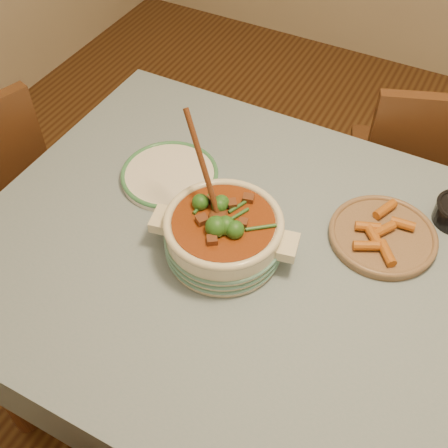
% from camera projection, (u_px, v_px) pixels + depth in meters
% --- Properties ---
extents(floor, '(4.50, 4.50, 0.00)m').
position_uv_depth(floor, '(284.00, 411.00, 1.88)').
color(floor, '#422413').
rests_on(floor, ground).
extents(dining_table, '(1.68, 1.08, 0.76)m').
position_uv_depth(dining_table, '(305.00, 299.00, 1.38)').
color(dining_table, brown).
rests_on(dining_table, floor).
extents(stew_casserole, '(0.36, 0.32, 0.33)m').
position_uv_depth(stew_casserole, '(223.00, 232.00, 1.31)').
color(stew_casserole, '#ECE3C5').
rests_on(stew_casserole, dining_table).
extents(white_plate, '(0.28, 0.28, 0.02)m').
position_uv_depth(white_plate, '(170.00, 175.00, 1.53)').
color(white_plate, white).
rests_on(white_plate, dining_table).
extents(fried_plate, '(0.27, 0.27, 0.04)m').
position_uv_depth(fried_plate, '(383.00, 234.00, 1.38)').
color(fried_plate, '#926C50').
rests_on(fried_plate, dining_table).
extents(chair_far, '(0.53, 0.53, 0.88)m').
position_uv_depth(chair_far, '(416.00, 171.00, 1.93)').
color(chair_far, '#503218').
rests_on(chair_far, floor).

